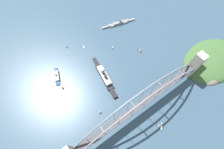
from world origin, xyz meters
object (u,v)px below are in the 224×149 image
harbor_ferry_steamer (57,76)px  small_boat_2 (100,112)px  small_boat_5 (62,87)px  small_boat_1 (140,50)px  small_boat_3 (84,47)px  small_boat_4 (66,46)px  seaplane_second_in_formation (161,126)px  small_boat_0 (113,48)px  naval_cruiser (119,23)px  ocean_liner (104,76)px  channel_marker_buoy (140,92)px  harbor_arch_bridge (141,103)px

harbor_ferry_steamer → small_boat_2: size_ratio=4.06×
small_boat_5 → small_boat_1: bearing=-5.5°
small_boat_3 → small_boat_4: (-30.57, 22.33, 2.88)m
seaplane_second_in_formation → small_boat_4: 243.06m
small_boat_0 → small_boat_3: 62.57m
small_boat_3 → naval_cruiser: bearing=7.7°
small_boat_3 → small_boat_5: 100.39m
ocean_liner → harbor_ferry_steamer: 91.79m
naval_cruiser → harbor_ferry_steamer: size_ratio=2.13×
small_boat_2 → small_boat_3: bearing=70.6°
ocean_liner → small_boat_0: (55.18, 49.30, -4.98)m
ocean_liner → harbor_ferry_steamer: (-74.35, 53.73, -3.29)m
harbor_ferry_steamer → small_boat_3: (78.82, 32.23, -1.81)m
harbor_ferry_steamer → channel_marker_buoy: size_ratio=14.06×
seaplane_second_in_formation → small_boat_4: small_boat_4 is taller
harbor_arch_bridge → harbor_ferry_steamer: 167.58m
naval_cruiser → small_boat_5: naval_cruiser is taller
naval_cruiser → harbor_ferry_steamer: bearing=-165.8°
small_boat_1 → channel_marker_buoy: size_ratio=3.71×
channel_marker_buoy → seaplane_second_in_formation: bearing=-99.7°
small_boat_5 → small_boat_0: bearing=10.0°
seaplane_second_in_formation → small_boat_1: (72.00, 138.70, 2.57)m
naval_cruiser → channel_marker_buoy: size_ratio=29.98×
ocean_liner → small_boat_3: ocean_liner is taller
seaplane_second_in_formation → ocean_liner: bearing=101.2°
small_boat_0 → small_boat_5: size_ratio=1.10×
harbor_ferry_steamer → small_boat_2: small_boat_2 is taller
naval_cruiser → seaplane_second_in_formation: 243.32m
ocean_liner → small_boat_2: ocean_liner is taller
harbor_ferry_steamer → small_boat_5: harbor_ferry_steamer is taller
seaplane_second_in_formation → small_boat_2: 103.82m
channel_marker_buoy → small_boat_5: bearing=141.5°
small_boat_0 → small_boat_3: small_boat_0 is taller
seaplane_second_in_formation → small_boat_5: small_boat_5 is taller
small_boat_4 → small_boat_1: bearing=-38.6°
harbor_arch_bridge → small_boat_2: (-57.56, 33.39, -29.03)m
naval_cruiser → harbor_arch_bridge: bearing=-116.9°
small_boat_0 → small_boat_3: bearing=144.1°
seaplane_second_in_formation → channel_marker_buoy: seaplane_second_in_formation is taller
small_boat_2 → channel_marker_buoy: (80.76, -11.36, -3.32)m
ocean_liner → small_boat_0: size_ratio=11.54×
small_boat_1 → small_boat_5: 174.41m
harbor_arch_bridge → channel_marker_buoy: bearing=43.5°
small_boat_3 → small_boat_4: bearing=143.8°
small_boat_2 → small_boat_4: size_ratio=1.24×
small_boat_0 → small_boat_2: small_boat_2 is taller
ocean_liner → harbor_ferry_steamer: ocean_liner is taller
harbor_arch_bridge → small_boat_0: (41.71, 134.89, -32.68)m
small_boat_4 → channel_marker_buoy: small_boat_4 is taller
small_boat_0 → small_boat_3: (-50.71, 36.66, -0.12)m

